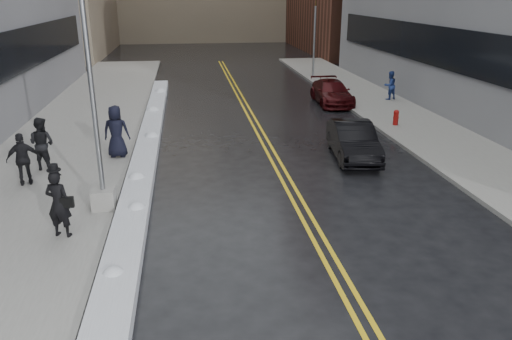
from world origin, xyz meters
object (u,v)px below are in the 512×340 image
object	(u,v)px
pedestrian_b	(42,144)
car_maroon	(332,92)
fire_hydrant	(396,117)
pedestrian_fedora	(59,204)
traffic_signal	(315,32)
pedestrian_east	(390,85)
lamppost	(96,129)
pedestrian_d	(23,159)
pedestrian_c	(116,131)
car_black	(353,141)

from	to	relation	value
pedestrian_b	car_maroon	xyz separation A→B (m)	(13.40, 9.85, -0.44)
fire_hydrant	pedestrian_b	bearing A→B (deg)	-164.30
pedestrian_fedora	car_maroon	world-z (taller)	pedestrian_fedora
traffic_signal	pedestrian_east	xyz separation A→B (m)	(2.48, -8.30, -2.43)
pedestrian_fedora	pedestrian_b	distance (m)	5.74
pedestrian_fedora	car_maroon	size ratio (longest dim) A/B	0.40
traffic_signal	lamppost	bearing A→B (deg)	-118.21
fire_hydrant	pedestrian_fedora	size ratio (longest dim) A/B	0.41
car_maroon	traffic_signal	bearing A→B (deg)	85.18
traffic_signal	fire_hydrant	bearing A→B (deg)	-87.95
traffic_signal	car_maroon	distance (m)	8.83
lamppost	car_maroon	distance (m)	17.52
pedestrian_east	car_maroon	bearing A→B (deg)	-17.65
pedestrian_fedora	lamppost	bearing A→B (deg)	-99.57
pedestrian_d	car_maroon	bearing A→B (deg)	-155.89
lamppost	pedestrian_fedora	size ratio (longest dim) A/B	4.23
pedestrian_b	traffic_signal	bearing A→B (deg)	-106.45
pedestrian_fedora	pedestrian_d	xyz separation A→B (m)	(-1.98, 3.97, -0.03)
traffic_signal	pedestrian_east	bearing A→B (deg)	-73.33
lamppost	pedestrian_fedora	distance (m)	2.37
pedestrian_d	traffic_signal	bearing A→B (deg)	-142.29
lamppost	pedestrian_c	xyz separation A→B (m)	(-0.17, 4.91, -1.39)
pedestrian_fedora	pedestrian_d	world-z (taller)	pedestrian_fedora
pedestrian_b	pedestrian_c	world-z (taller)	pedestrian_c
pedestrian_fedora	pedestrian_b	size ratio (longest dim) A/B	0.95
pedestrian_fedora	pedestrian_east	world-z (taller)	pedestrian_fedora
lamppost	traffic_signal	xyz separation A→B (m)	(11.80, 22.00, 0.87)
pedestrian_east	fire_hydrant	bearing A→B (deg)	52.53
traffic_signal	car_maroon	xyz separation A→B (m)	(-1.00, -8.34, -2.74)
pedestrian_east	car_maroon	size ratio (longest dim) A/B	0.36
lamppost	traffic_signal	world-z (taller)	lamppost
traffic_signal	pedestrian_b	xyz separation A→B (m)	(-14.40, -18.19, -2.31)
pedestrian_east	pedestrian_b	bearing A→B (deg)	12.08
pedestrian_fedora	pedestrian_east	distance (m)	21.54
fire_hydrant	pedestrian_c	world-z (taller)	pedestrian_c
lamppost	car_black	world-z (taller)	lamppost
pedestrian_c	pedestrian_east	world-z (taller)	pedestrian_c
lamppost	fire_hydrant	size ratio (longest dim) A/B	10.45
lamppost	pedestrian_b	bearing A→B (deg)	124.25
pedestrian_b	pedestrian_c	bearing A→B (deg)	-133.80
pedestrian_c	pedestrian_d	bearing A→B (deg)	49.43
car_black	pedestrian_fedora	bearing A→B (deg)	-143.33
traffic_signal	pedestrian_d	distance (m)	24.62
traffic_signal	car_black	distance (m)	18.50
lamppost	pedestrian_b	distance (m)	4.83
car_black	pedestrian_east	bearing A→B (deg)	67.47
pedestrian_fedora	pedestrian_d	bearing A→B (deg)	-46.45
lamppost	pedestrian_d	size ratio (longest dim) A/B	4.38
pedestrian_c	pedestrian_d	xyz separation A→B (m)	(-2.64, -2.59, -0.13)
pedestrian_fedora	car_black	xyz separation A→B (m)	(9.67, 5.59, -0.36)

